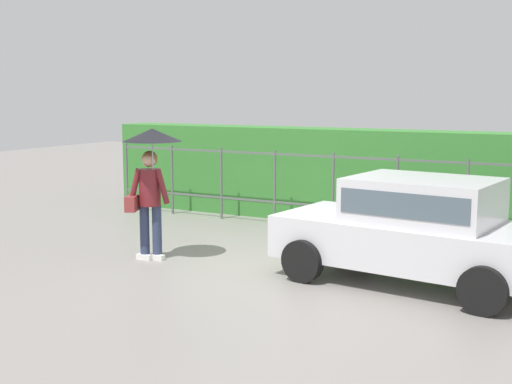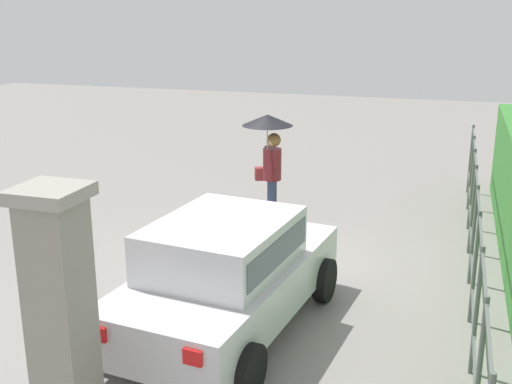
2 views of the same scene
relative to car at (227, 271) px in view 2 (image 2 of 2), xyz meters
name	(u,v)px [view 2 (image 2 of 2)]	position (x,y,z in m)	size (l,w,h in m)	color
ground_plane	(256,261)	(-2.26, -0.34, -0.80)	(40.00, 40.00, 0.00)	gray
car	(227,271)	(0.00, 0.00, 0.00)	(3.88, 2.20, 1.48)	silver
pedestrian	(269,146)	(-4.03, -0.64, 0.70)	(0.91, 0.91, 2.08)	#2D3856
gate_pillar	(61,311)	(2.28, -0.77, 0.44)	(0.60, 0.60, 2.42)	gray
fence_section	(474,230)	(-2.40, 2.90, 0.02)	(10.06, 0.05, 1.50)	#59605B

